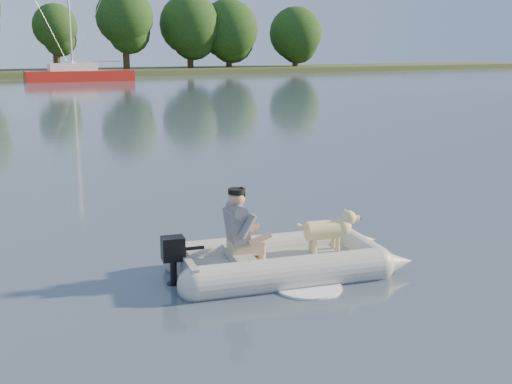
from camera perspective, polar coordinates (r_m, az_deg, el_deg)
water at (r=7.88m, az=4.68°, el=-7.86°), size 160.00×160.00×0.00m
dinghy at (r=8.02m, az=2.61°, el=-3.72°), size 4.67×3.81×1.20m
man at (r=7.84m, az=-1.58°, el=-2.85°), size 0.72×0.65×0.92m
dog at (r=8.28m, az=6.10°, el=-3.66°), size 0.84×0.45×0.53m
outboard_motor at (r=7.73m, az=-7.36°, el=-6.25°), size 0.40×0.32×0.67m
sailboat at (r=57.69m, az=-15.51°, el=10.00°), size 9.14×3.54×12.27m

